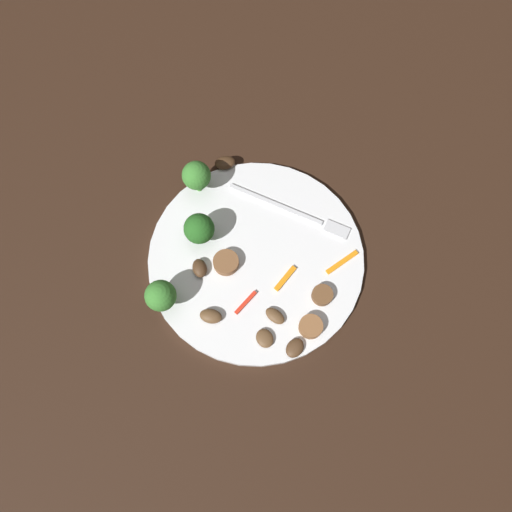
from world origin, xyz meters
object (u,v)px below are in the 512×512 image
at_px(sausage_slice_0, 226,262).
at_px(pepper_strip_1, 285,278).
at_px(broccoli_floret_0, 196,176).
at_px(mushroom_2, 295,348).
at_px(pepper_strip_2, 342,262).
at_px(sausage_slice_2, 311,327).
at_px(plate, 256,257).
at_px(pepper_strip_0, 246,303).
at_px(broccoli_floret_1, 161,296).
at_px(mushroom_3, 265,338).
at_px(mushroom_5, 275,316).
at_px(broccoli_floret_2, 199,229).
at_px(fork, 299,214).
at_px(mushroom_0, 211,316).
at_px(mushroom_4, 225,163).
at_px(sausage_slice_1, 322,295).
at_px(mushroom_1, 200,268).

bearing_deg(sausage_slice_0, pepper_strip_1, 4.65).
relative_size(broccoli_floret_0, mushroom_2, 2.16).
bearing_deg(pepper_strip_2, sausage_slice_2, -98.11).
bearing_deg(plate, pepper_strip_0, -82.15).
relative_size(broccoli_floret_1, mushroom_3, 2.10).
bearing_deg(sausage_slice_2, mushroom_5, -178.00).
bearing_deg(sausage_slice_2, broccoli_floret_2, 158.89).
xyz_separation_m(plate, mushroom_2, (0.09, -0.10, 0.01)).
bearing_deg(fork, pepper_strip_2, -27.22).
xyz_separation_m(mushroom_0, mushroom_3, (0.08, -0.00, -0.00)).
xyz_separation_m(fork, broccoli_floret_1, (-0.13, -0.18, 0.03)).
xyz_separation_m(mushroom_5, pepper_strip_0, (-0.04, 0.00, -0.00)).
bearing_deg(broccoli_floret_1, sausage_slice_0, 53.73).
bearing_deg(broccoli_floret_2, mushroom_4, 95.17).
bearing_deg(mushroom_5, plate, 125.75).
height_order(plate, sausage_slice_0, sausage_slice_0).
relative_size(mushroom_0, mushroom_3, 1.16).
relative_size(broccoli_floret_0, pepper_strip_2, 1.11).
height_order(sausage_slice_1, pepper_strip_1, sausage_slice_1).
bearing_deg(sausage_slice_0, sausage_slice_2, -18.81).
height_order(broccoli_floret_0, sausage_slice_1, broccoli_floret_0).
distance_m(sausage_slice_1, pepper_strip_0, 0.10).
relative_size(plate, mushroom_3, 11.69).
height_order(fork, mushroom_2, mushroom_2).
xyz_separation_m(broccoli_floret_0, mushroom_3, (0.16, -0.18, -0.03)).
relative_size(mushroom_1, mushroom_3, 1.06).
height_order(sausage_slice_0, mushroom_0, same).
relative_size(mushroom_0, mushroom_2, 1.09).
height_order(sausage_slice_1, mushroom_3, sausage_slice_1).
bearing_deg(mushroom_4, sausage_slice_1, -37.05).
distance_m(broccoli_floret_0, pepper_strip_0, 0.19).
height_order(mushroom_4, pepper_strip_2, mushroom_4).
bearing_deg(mushroom_2, mushroom_3, -178.44).
relative_size(plate, pepper_strip_0, 7.63).
bearing_deg(fork, broccoli_floret_0, -171.04).
height_order(pepper_strip_0, pepper_strip_1, same).
relative_size(sausage_slice_1, pepper_strip_0, 0.72).
bearing_deg(mushroom_5, sausage_slice_1, 43.45).
relative_size(broccoli_floret_1, sausage_slice_2, 1.73).
relative_size(mushroom_4, pepper_strip_1, 0.74).
height_order(broccoli_floret_2, mushroom_1, broccoli_floret_2).
distance_m(broccoli_floret_1, mushroom_0, 0.07).
relative_size(broccoli_floret_1, mushroom_5, 1.89).
height_order(broccoli_floret_2, sausage_slice_0, broccoli_floret_2).
distance_m(broccoli_floret_0, mushroom_2, 0.27).
bearing_deg(mushroom_1, sausage_slice_0, 32.71).
bearing_deg(broccoli_floret_1, sausage_slice_2, 9.51).
distance_m(broccoli_floret_2, pepper_strip_1, 0.13).
bearing_deg(broccoli_floret_1, fork, 55.10).
height_order(sausage_slice_0, mushroom_3, sausage_slice_0).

